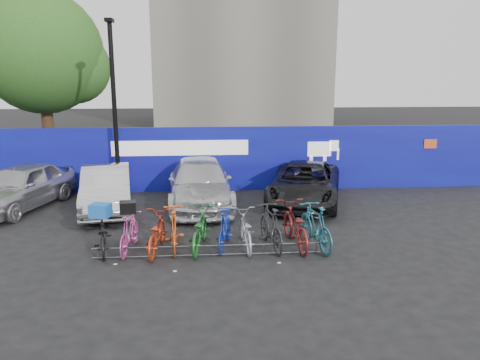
{
  "coord_description": "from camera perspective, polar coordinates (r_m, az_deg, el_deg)",
  "views": [
    {
      "loc": [
        -0.07,
        -11.21,
        4.31
      ],
      "look_at": [
        0.91,
        2.0,
        1.3
      ],
      "focal_mm": 35.0,
      "sensor_mm": 36.0,
      "label": 1
    }
  ],
  "objects": [
    {
      "name": "bike_7",
      "position": [
        11.82,
        3.8,
        -5.72
      ],
      "size": [
        0.8,
        1.91,
        1.11
      ],
      "primitive_type": "imported",
      "rotation": [
        0.0,
        0.0,
        3.3
      ],
      "color": "#292A2C",
      "rests_on": "ground"
    },
    {
      "name": "cargo_crate",
      "position": [
        11.85,
        -16.66,
        -3.59
      ],
      "size": [
        0.54,
        0.47,
        0.33
      ],
      "primitive_type": "cube",
      "rotation": [
        0.0,
        0.0,
        -0.28
      ],
      "color": "blue",
      "rests_on": "bike_0"
    },
    {
      "name": "bike_9",
      "position": [
        11.94,
        9.17,
        -5.6
      ],
      "size": [
        0.91,
        1.97,
        1.14
      ],
      "primitive_type": "imported",
      "rotation": [
        0.0,
        0.0,
        3.35
      ],
      "color": "#206473",
      "rests_on": "ground"
    },
    {
      "name": "bike_8",
      "position": [
        11.99,
        6.7,
        -5.54
      ],
      "size": [
        0.92,
        2.16,
        1.1
      ],
      "primitive_type": "imported",
      "rotation": [
        0.0,
        0.0,
        3.23
      ],
      "color": "maroon",
      "rests_on": "ground"
    },
    {
      "name": "lamppost",
      "position": [
        16.94,
        -15.08,
        8.87
      ],
      "size": [
        0.25,
        0.5,
        6.11
      ],
      "color": "black",
      "rests_on": "ground"
    },
    {
      "name": "cargo_topcase",
      "position": [
        11.7,
        -13.51,
        -3.24
      ],
      "size": [
        0.43,
        0.4,
        0.28
      ],
      "primitive_type": "cube",
      "rotation": [
        0.0,
        0.0,
        0.15
      ],
      "color": "black",
      "rests_on": "bike_1"
    },
    {
      "name": "bike_0",
      "position": [
        12.03,
        -16.47,
        -6.42
      ],
      "size": [
        0.96,
        1.82,
        0.91
      ],
      "primitive_type": "imported",
      "rotation": [
        0.0,
        0.0,
        3.36
      ],
      "color": "black",
      "rests_on": "ground"
    },
    {
      "name": "bike_5",
      "position": [
        11.84,
        -1.87,
        -5.96
      ],
      "size": [
        0.79,
        1.72,
        0.99
      ],
      "primitive_type": "imported",
      "rotation": [
        0.0,
        0.0,
        2.94
      ],
      "color": "#1429A4",
      "rests_on": "ground"
    },
    {
      "name": "ground",
      "position": [
        12.01,
        -3.68,
        -8.23
      ],
      "size": [
        100.0,
        100.0,
        0.0
      ],
      "primitive_type": "plane",
      "color": "black",
      "rests_on": "ground"
    },
    {
      "name": "hoarding",
      "position": [
        17.49,
        -3.94,
        2.56
      ],
      "size": [
        22.0,
        0.18,
        2.4
      ],
      "color": "#0F0986",
      "rests_on": "ground"
    },
    {
      "name": "bike_4",
      "position": [
        11.78,
        -4.98,
        -6.07
      ],
      "size": [
        0.95,
        2.0,
        1.01
      ],
      "primitive_type": "imported",
      "rotation": [
        0.0,
        0.0,
        2.99
      ],
      "color": "#1E6D26",
      "rests_on": "ground"
    },
    {
      "name": "bike_1",
      "position": [
        11.89,
        -13.35,
        -6.22
      ],
      "size": [
        0.65,
        1.71,
        1.0
      ],
      "primitive_type": "imported",
      "rotation": [
        0.0,
        0.0,
        3.03
      ],
      "color": "#C74797",
      "rests_on": "ground"
    },
    {
      "name": "bike_2",
      "position": [
        11.75,
        -10.18,
        -6.37
      ],
      "size": [
        0.82,
        1.91,
        0.98
      ],
      "primitive_type": "imported",
      "rotation": [
        0.0,
        0.0,
        3.05
      ],
      "color": "red",
      "rests_on": "ground"
    },
    {
      "name": "car_2",
      "position": [
        15.75,
        -4.91,
        -0.36
      ],
      "size": [
        2.29,
        5.15,
        1.47
      ],
      "primitive_type": "imported",
      "rotation": [
        0.0,
        0.0,
        0.05
      ],
      "color": "silver",
      "rests_on": "ground"
    },
    {
      "name": "bike_rack",
      "position": [
        11.39,
        -3.66,
        -8.56
      ],
      "size": [
        5.6,
        0.03,
        0.3
      ],
      "color": "#595B60",
      "rests_on": "ground"
    },
    {
      "name": "bike_6",
      "position": [
        11.81,
        0.63,
        -6.13
      ],
      "size": [
        0.72,
        1.83,
        0.95
      ],
      "primitive_type": "imported",
      "rotation": [
        0.0,
        0.0,
        3.19
      ],
      "color": "#9B9EA2",
      "rests_on": "ground"
    },
    {
      "name": "bike_3",
      "position": [
        11.81,
        -8.04,
        -5.9
      ],
      "size": [
        0.63,
        1.84,
        1.09
      ],
      "primitive_type": "imported",
      "rotation": [
        0.0,
        0.0,
        3.21
      ],
      "color": "#E55718",
      "rests_on": "ground"
    },
    {
      "name": "car_1",
      "position": [
        15.65,
        -15.98,
        -1.02
      ],
      "size": [
        2.18,
        4.45,
        1.4
      ],
      "primitive_type": "imported",
      "rotation": [
        0.0,
        0.0,
        0.17
      ],
      "color": "#BBBABF",
      "rests_on": "ground"
    },
    {
      "name": "tree",
      "position": [
        22.31,
        -22.42,
        13.84
      ],
      "size": [
        5.4,
        5.2,
        7.8
      ],
      "color": "#382314",
      "rests_on": "ground"
    },
    {
      "name": "car_3",
      "position": [
        15.98,
        7.89,
        -0.44
      ],
      "size": [
        3.54,
        5.31,
        1.36
      ],
      "primitive_type": "imported",
      "rotation": [
        0.0,
        0.0,
        -0.29
      ],
      "color": "black",
      "rests_on": "ground"
    },
    {
      "name": "car_0",
      "position": [
        16.79,
        -25.17,
        -0.69
      ],
      "size": [
        2.92,
        4.67,
        1.48
      ],
      "primitive_type": "imported",
      "rotation": [
        0.0,
        0.0,
        -0.29
      ],
      "color": "#AAAAAE",
      "rests_on": "ground"
    }
  ]
}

